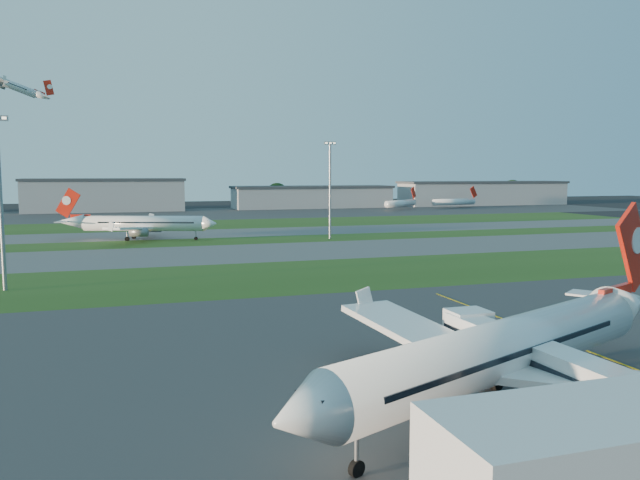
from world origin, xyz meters
name	(u,v)px	position (x,y,z in m)	size (l,w,h in m)	color
ground	(539,354)	(0.00, 0.00, 0.00)	(700.00, 700.00, 0.00)	black
apron_near	(539,354)	(0.00, 0.00, 0.01)	(300.00, 70.00, 0.01)	#333335
grass_strip_a	(351,273)	(0.00, 52.00, 0.01)	(300.00, 34.00, 0.01)	#294818
taxiway_a	(300,251)	(0.00, 85.00, 0.01)	(300.00, 32.00, 0.01)	#515154
grass_strip_b	(274,240)	(0.00, 110.00, 0.01)	(300.00, 18.00, 0.01)	#294818
taxiway_b	(256,232)	(0.00, 132.00, 0.01)	(300.00, 26.00, 0.01)	#515154
grass_strip_c	(237,224)	(0.00, 165.00, 0.01)	(300.00, 40.00, 0.01)	#294818
apron_far	(213,213)	(0.00, 225.00, 0.01)	(400.00, 80.00, 0.01)	#333335
yellow_line	(582,349)	(5.00, 0.00, 0.00)	(0.25, 60.00, 0.02)	gold
jet_bridge	(562,370)	(-9.81, -15.24, 4.01)	(4.20, 26.90, 6.20)	silver
airliner_parked	(506,350)	(-11.89, -11.66, 4.60)	(39.48, 33.57, 13.11)	white
airliner_taxiing	(143,224)	(-32.93, 119.64, 4.28)	(37.56, 31.74, 12.19)	white
airliner_departing	(2,81)	(-79.70, 217.66, 52.26)	(31.31, 26.52, 9.76)	white
mini_jet_near	(401,203)	(89.87, 223.53, 3.28)	(24.08, 18.33, 9.48)	white
mini_jet_far	(454,202)	(122.11, 229.42, 3.28)	(28.36, 8.34, 9.48)	white
light_mast_west	(0,191)	(-55.00, 52.00, 14.81)	(3.20, 0.70, 25.80)	gray
light_mast_centre	(330,183)	(15.00, 108.00, 14.81)	(3.20, 0.70, 25.80)	gray
hangar_west	(105,195)	(-45.00, 255.00, 7.64)	(71.40, 23.00, 15.20)	gray
hangar_east	(312,197)	(55.00, 255.00, 5.64)	(81.60, 23.00, 11.20)	gray
hangar_far_east	(483,193)	(155.00, 255.00, 6.64)	(96.90, 23.00, 13.20)	gray
tree_mid_west	(160,197)	(-20.00, 266.00, 5.84)	(9.90, 9.90, 10.80)	black
tree_mid_east	(277,194)	(40.00, 269.00, 6.81)	(11.55, 11.55, 12.60)	black
tree_east	(409,194)	(115.00, 267.00, 6.16)	(10.45, 10.45, 11.40)	black
tree_far_east	(512,190)	(185.00, 271.00, 7.46)	(12.65, 12.65, 13.80)	black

